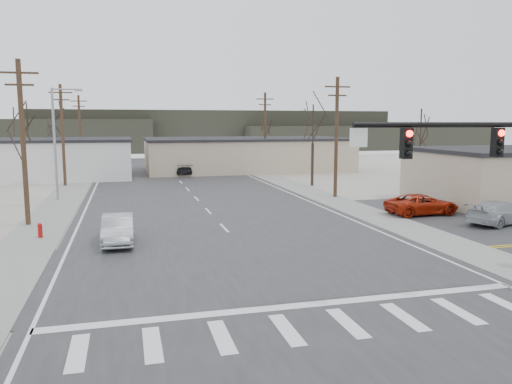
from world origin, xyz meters
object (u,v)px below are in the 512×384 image
(car_far_a, at_px, (181,169))
(car_parked_silver, at_px, (500,213))
(fire_hydrant, at_px, (40,230))
(sedan_crossing, at_px, (118,229))
(car_far_b, at_px, (162,156))
(car_parked_red, at_px, (422,204))

(car_far_a, xyz_separation_m, car_parked_silver, (15.92, -34.18, -0.04))
(fire_hydrant, xyz_separation_m, car_far_a, (11.04, 31.06, 0.33))
(sedan_crossing, distance_m, car_far_a, 34.04)
(car_far_a, bearing_deg, sedan_crossing, 74.61)
(sedan_crossing, bearing_deg, car_far_b, 84.08)
(car_far_b, bearing_deg, car_far_a, -108.53)
(car_far_b, relative_size, car_parked_silver, 0.82)
(car_far_b, relative_size, car_parked_red, 0.81)
(car_far_a, relative_size, car_parked_red, 1.02)
(car_far_a, bearing_deg, car_parked_red, 109.93)
(car_parked_silver, bearing_deg, car_far_a, 7.25)
(sedan_crossing, bearing_deg, car_far_a, 78.56)
(car_far_b, xyz_separation_m, car_parked_red, (13.63, -55.66, -0.00))
(sedan_crossing, xyz_separation_m, car_parked_silver, (22.85, -0.85, -0.04))
(fire_hydrant, relative_size, car_parked_red, 0.17)
(fire_hydrant, relative_size, car_far_b, 0.22)
(fire_hydrant, height_order, car_parked_red, car_parked_red)
(car_far_a, distance_m, car_parked_silver, 37.71)
(car_parked_red, bearing_deg, fire_hydrant, 90.20)
(car_far_a, bearing_deg, fire_hydrant, 66.77)
(car_far_b, distance_m, car_parked_red, 57.30)
(sedan_crossing, distance_m, car_far_b, 59.27)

